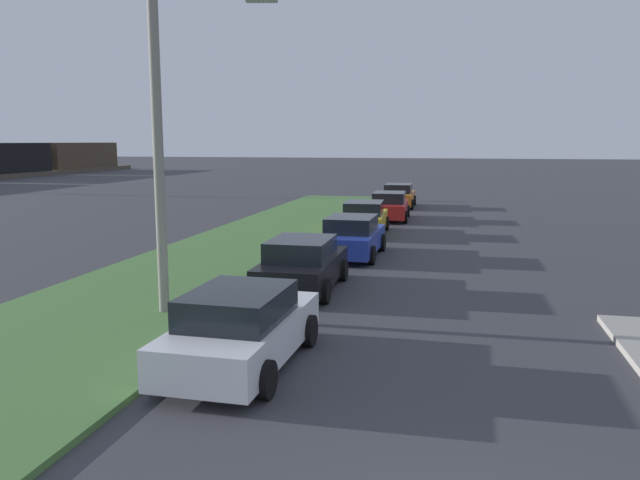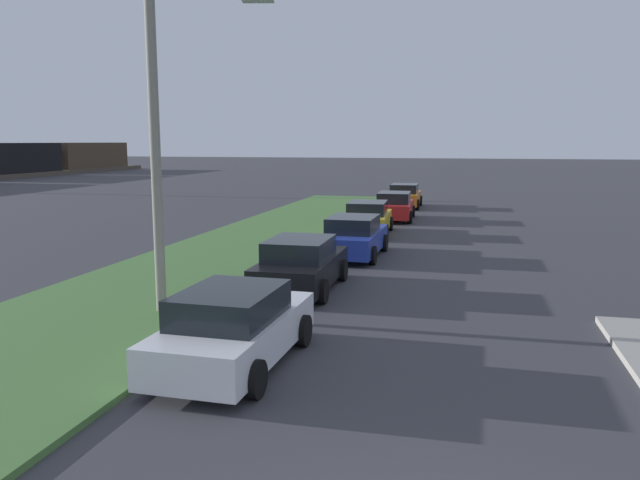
# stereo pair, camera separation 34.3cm
# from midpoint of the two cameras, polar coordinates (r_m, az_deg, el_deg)

# --- Properties ---
(grass_median) EXTENTS (60.00, 6.00, 0.12)m
(grass_median) POSITION_cam_midpoint_polar(r_m,az_deg,el_deg) (17.53, -14.52, -4.61)
(grass_median) COLOR #477238
(grass_median) RESTS_ON ground
(parked_car_white) EXTENTS (4.34, 2.10, 1.47)m
(parked_car_white) POSITION_cam_midpoint_polar(r_m,az_deg,el_deg) (11.64, -7.00, -7.95)
(parked_car_white) COLOR silver
(parked_car_white) RESTS_ON ground
(parked_car_black) EXTENTS (4.32, 2.05, 1.47)m
(parked_car_black) POSITION_cam_midpoint_polar(r_m,az_deg,el_deg) (17.31, -1.17, -2.27)
(parked_car_black) COLOR black
(parked_car_black) RESTS_ON ground
(parked_car_blue) EXTENTS (4.32, 2.05, 1.47)m
(parked_car_blue) POSITION_cam_midpoint_polar(r_m,az_deg,el_deg) (22.36, 3.52, 0.28)
(parked_car_blue) COLOR #23389E
(parked_car_blue) RESTS_ON ground
(parked_car_yellow) EXTENTS (4.39, 2.19, 1.47)m
(parked_car_yellow) POSITION_cam_midpoint_polar(r_m,az_deg,el_deg) (27.83, 4.72, 1.98)
(parked_car_yellow) COLOR gold
(parked_car_yellow) RESTS_ON ground
(parked_car_red) EXTENTS (4.37, 2.15, 1.47)m
(parked_car_red) POSITION_cam_midpoint_polar(r_m,az_deg,el_deg) (33.09, 7.06, 3.05)
(parked_car_red) COLOR red
(parked_car_red) RESTS_ON ground
(parked_car_orange) EXTENTS (4.33, 2.07, 1.47)m
(parked_car_orange) POSITION_cam_midpoint_polar(r_m,az_deg,el_deg) (39.50, 7.94, 3.99)
(parked_car_orange) COLOR orange
(parked_car_orange) RESTS_ON ground
(streetlight) EXTENTS (0.92, 2.84, 7.50)m
(streetlight) POSITION_cam_midpoint_polar(r_m,az_deg,el_deg) (14.80, -12.84, 9.90)
(streetlight) COLOR gray
(streetlight) RESTS_ON ground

